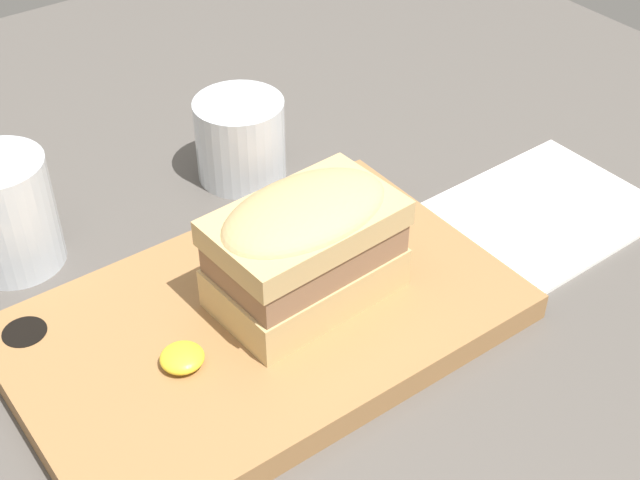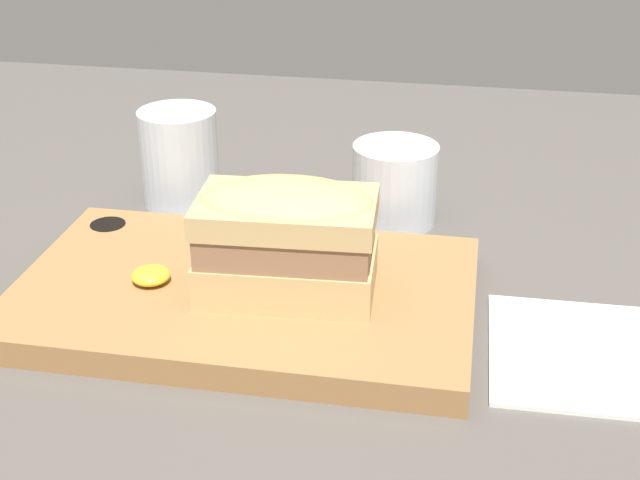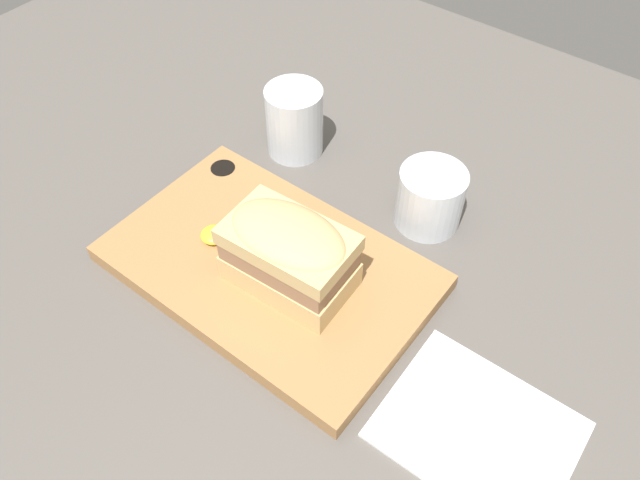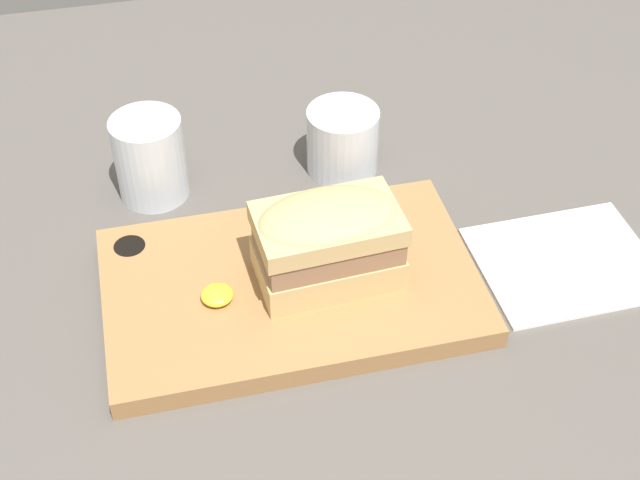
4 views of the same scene
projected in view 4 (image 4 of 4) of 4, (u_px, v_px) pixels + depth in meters
dining_table at (227, 273)px, 94.35cm from camera, size 143.83×121.81×2.00cm
serving_board at (290, 286)px, 89.96cm from camera, size 37.31×23.43×2.35cm
sandwich at (328, 239)px, 86.03cm from camera, size 14.38×9.27×9.35cm
mustard_dollop at (217, 295)px, 86.57cm from camera, size 3.18×3.18×1.27cm
water_glass at (151, 163)px, 99.71cm from camera, size 7.91×7.91×9.90cm
wine_glass at (342, 142)px, 103.50cm from camera, size 8.38×8.38×7.89cm
napkin at (566, 262)px, 93.81cm from camera, size 18.58×15.35×0.40cm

